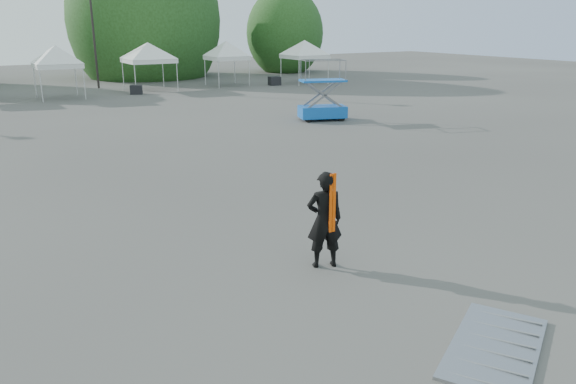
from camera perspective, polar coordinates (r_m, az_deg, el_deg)
ground at (r=13.75m, az=-0.07°, el=-3.28°), size 120.00×120.00×0.00m
light_pole_east at (r=44.13m, az=-19.36°, el=17.06°), size 0.60×0.25×9.80m
tree_mid_e at (r=52.44m, az=-14.36°, el=16.57°), size 5.12×5.12×7.79m
tree_far_e at (r=55.96m, az=-0.32°, el=15.82°), size 3.84×3.84×5.84m
tent_e at (r=38.95m, az=-22.55°, el=13.23°), size 3.86×3.86×3.88m
tent_f at (r=41.90m, az=-14.06°, el=14.17°), size 4.52×4.52×3.88m
tent_g at (r=43.95m, az=-6.30°, el=14.66°), size 3.86×3.86×3.88m
tent_h at (r=45.39m, az=1.69°, el=14.83°), size 4.13×4.13×3.88m
man at (r=11.14m, az=3.74°, el=-2.83°), size 0.84×0.69×1.98m
scissor_lift at (r=28.17m, az=3.55°, el=10.29°), size 2.54×1.82×2.96m
barrier_left at (r=9.35m, az=20.29°, el=-14.54°), size 2.73×2.26×0.08m
crate_mid at (r=39.93m, az=-15.17°, el=10.00°), size 0.96×0.85×0.61m
crate_east at (r=44.12m, az=-1.38°, el=11.22°), size 0.90×0.73×0.66m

